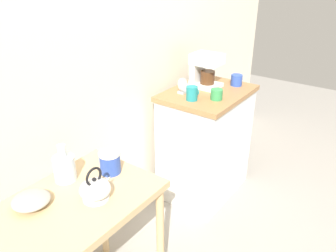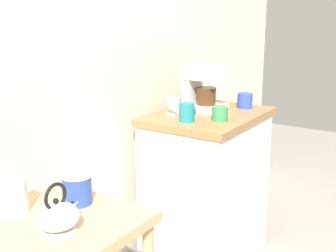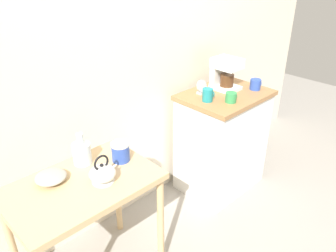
{
  "view_description": "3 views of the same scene",
  "coord_description": "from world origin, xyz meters",
  "px_view_note": "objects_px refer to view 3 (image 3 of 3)",
  "views": [
    {
      "loc": [
        -1.47,
        -1.11,
        1.78
      ],
      "look_at": [
        0.1,
        0.02,
        0.83
      ],
      "focal_mm": 36.17,
      "sensor_mm": 36.0,
      "label": 1
    },
    {
      "loc": [
        -1.6,
        -1.14,
        1.49
      ],
      "look_at": [
        0.2,
        0.02,
        0.93
      ],
      "focal_mm": 50.06,
      "sensor_mm": 36.0,
      "label": 2
    },
    {
      "loc": [
        -1.42,
        -1.43,
        1.91
      ],
      "look_at": [
        -0.06,
        -0.02,
        0.89
      ],
      "focal_mm": 35.89,
      "sensor_mm": 36.0,
      "label": 3
    }
  ],
  "objects_px": {
    "teakettle": "(103,173)",
    "table_clock": "(202,88)",
    "canister_enamel": "(121,152)",
    "mug_blue": "(256,84)",
    "mug_dark_teal": "(208,95)",
    "mug_tall_green": "(231,97)",
    "coffee_maker": "(224,72)",
    "glass_carafe_vase": "(82,153)",
    "bowl_stoneware": "(51,177)"
  },
  "relations": [
    {
      "from": "mug_dark_teal",
      "to": "table_clock",
      "type": "bearing_deg",
      "value": 58.6
    },
    {
      "from": "coffee_maker",
      "to": "mug_dark_teal",
      "type": "relative_size",
      "value": 2.64
    },
    {
      "from": "canister_enamel",
      "to": "table_clock",
      "type": "distance_m",
      "value": 0.96
    },
    {
      "from": "canister_enamel",
      "to": "mug_dark_teal",
      "type": "xyz_separation_m",
      "value": [
        0.86,
        0.03,
        0.12
      ]
    },
    {
      "from": "mug_blue",
      "to": "mug_tall_green",
      "type": "distance_m",
      "value": 0.36
    },
    {
      "from": "teakettle",
      "to": "coffee_maker",
      "type": "xyz_separation_m",
      "value": [
        1.35,
        0.22,
        0.22
      ]
    },
    {
      "from": "glass_carafe_vase",
      "to": "table_clock",
      "type": "xyz_separation_m",
      "value": [
        1.12,
        0.02,
        0.11
      ]
    },
    {
      "from": "teakettle",
      "to": "canister_enamel",
      "type": "xyz_separation_m",
      "value": [
        0.2,
        0.1,
        0.01
      ]
    },
    {
      "from": "mug_dark_teal",
      "to": "canister_enamel",
      "type": "bearing_deg",
      "value": -177.86
    },
    {
      "from": "canister_enamel",
      "to": "coffee_maker",
      "type": "xyz_separation_m",
      "value": [
        1.15,
        0.11,
        0.21
      ]
    },
    {
      "from": "teakettle",
      "to": "table_clock",
      "type": "relative_size",
      "value": 1.59
    },
    {
      "from": "canister_enamel",
      "to": "mug_tall_green",
      "type": "height_order",
      "value": "mug_tall_green"
    },
    {
      "from": "teakettle",
      "to": "glass_carafe_vase",
      "type": "bearing_deg",
      "value": 85.99
    },
    {
      "from": "bowl_stoneware",
      "to": "coffee_maker",
      "type": "xyz_separation_m",
      "value": [
        1.57,
        0.02,
        0.24
      ]
    },
    {
      "from": "bowl_stoneware",
      "to": "mug_dark_teal",
      "type": "height_order",
      "value": "mug_dark_teal"
    },
    {
      "from": "mug_dark_teal",
      "to": "mug_tall_green",
      "type": "xyz_separation_m",
      "value": [
        0.11,
        -0.14,
        -0.01
      ]
    },
    {
      "from": "bowl_stoneware",
      "to": "mug_tall_green",
      "type": "distance_m",
      "value": 1.4
    },
    {
      "from": "mug_blue",
      "to": "table_clock",
      "type": "distance_m",
      "value": 0.46
    },
    {
      "from": "bowl_stoneware",
      "to": "table_clock",
      "type": "bearing_deg",
      "value": 2.77
    },
    {
      "from": "canister_enamel",
      "to": "table_clock",
      "type": "relative_size",
      "value": 1.06
    },
    {
      "from": "teakettle",
      "to": "coffee_maker",
      "type": "relative_size",
      "value": 0.7
    },
    {
      "from": "teakettle",
      "to": "mug_tall_green",
      "type": "xyz_separation_m",
      "value": [
        1.17,
        0.0,
        0.12
      ]
    },
    {
      "from": "glass_carafe_vase",
      "to": "mug_tall_green",
      "type": "relative_size",
      "value": 2.19
    },
    {
      "from": "bowl_stoneware",
      "to": "mug_dark_teal",
      "type": "relative_size",
      "value": 1.76
    },
    {
      "from": "mug_tall_green",
      "to": "glass_carafe_vase",
      "type": "bearing_deg",
      "value": 168.08
    },
    {
      "from": "teakettle",
      "to": "mug_tall_green",
      "type": "relative_size",
      "value": 1.98
    },
    {
      "from": "mug_blue",
      "to": "mug_dark_teal",
      "type": "bearing_deg",
      "value": 166.06
    },
    {
      "from": "bowl_stoneware",
      "to": "mug_blue",
      "type": "distance_m",
      "value": 1.76
    },
    {
      "from": "coffee_maker",
      "to": "bowl_stoneware",
      "type": "bearing_deg",
      "value": -179.44
    },
    {
      "from": "coffee_maker",
      "to": "table_clock",
      "type": "relative_size",
      "value": 2.27
    },
    {
      "from": "canister_enamel",
      "to": "mug_tall_green",
      "type": "relative_size",
      "value": 1.32
    },
    {
      "from": "bowl_stoneware",
      "to": "table_clock",
      "type": "distance_m",
      "value": 1.36
    },
    {
      "from": "bowl_stoneware",
      "to": "mug_tall_green",
      "type": "height_order",
      "value": "mug_tall_green"
    },
    {
      "from": "coffee_maker",
      "to": "glass_carafe_vase",
      "type": "bearing_deg",
      "value": 178.84
    },
    {
      "from": "mug_tall_green",
      "to": "mug_blue",
      "type": "bearing_deg",
      "value": 3.01
    },
    {
      "from": "mug_blue",
      "to": "bowl_stoneware",
      "type": "bearing_deg",
      "value": 174.03
    },
    {
      "from": "glass_carafe_vase",
      "to": "canister_enamel",
      "type": "distance_m",
      "value": 0.23
    },
    {
      "from": "glass_carafe_vase",
      "to": "coffee_maker",
      "type": "relative_size",
      "value": 0.78
    },
    {
      "from": "table_clock",
      "to": "coffee_maker",
      "type": "bearing_deg",
      "value": -12.96
    },
    {
      "from": "glass_carafe_vase",
      "to": "mug_blue",
      "type": "xyz_separation_m",
      "value": [
        1.51,
        -0.22,
        0.1
      ]
    },
    {
      "from": "coffee_maker",
      "to": "table_clock",
      "type": "distance_m",
      "value": 0.24
    },
    {
      "from": "teakettle",
      "to": "mug_blue",
      "type": "distance_m",
      "value": 1.53
    },
    {
      "from": "canister_enamel",
      "to": "glass_carafe_vase",
      "type": "bearing_deg",
      "value": 142.87
    },
    {
      "from": "canister_enamel",
      "to": "mug_tall_green",
      "type": "distance_m",
      "value": 0.98
    },
    {
      "from": "glass_carafe_vase",
      "to": "table_clock",
      "type": "relative_size",
      "value": 1.76
    },
    {
      "from": "bowl_stoneware",
      "to": "mug_dark_teal",
      "type": "distance_m",
      "value": 1.28
    },
    {
      "from": "coffee_maker",
      "to": "table_clock",
      "type": "height_order",
      "value": "coffee_maker"
    },
    {
      "from": "glass_carafe_vase",
      "to": "coffee_maker",
      "type": "xyz_separation_m",
      "value": [
        1.34,
        -0.03,
        0.2
      ]
    },
    {
      "from": "mug_tall_green",
      "to": "canister_enamel",
      "type": "bearing_deg",
      "value": 173.89
    },
    {
      "from": "mug_dark_teal",
      "to": "table_clock",
      "type": "relative_size",
      "value": 0.86
    }
  ]
}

